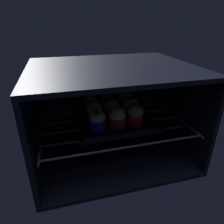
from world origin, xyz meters
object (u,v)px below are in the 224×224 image
muffin_row1_col1 (112,108)px  muffin_row1_col2 (130,106)px  muffin_row2_col2 (125,100)px  muffin_row1_col0 (94,111)px  muffin_row2_col1 (108,103)px  muffin_row0_col2 (135,114)px  muffin_row2_col0 (91,104)px  muffin_row0_col0 (97,120)px  baking_tray (112,118)px  muffin_row0_col1 (118,117)px

muffin_row1_col1 → muffin_row1_col2: (7.06, -0.18, 0.08)cm
muffin_row1_col2 → muffin_row2_col2: size_ratio=0.95×
muffin_row1_col0 → muffin_row2_col1: (7.04, 7.02, -0.16)cm
muffin_row0_col2 → muffin_row2_col0: size_ratio=1.06×
muffin_row2_col0 → muffin_row2_col2: size_ratio=0.86×
muffin_row1_col1 → muffin_row2_col1: size_ratio=1.01×
muffin_row0_col0 → muffin_row1_col1: bearing=45.0°
muffin_row1_col0 → muffin_row2_col2: bearing=26.2°
muffin_row0_col2 → muffin_row2_col0: bearing=134.3°
baking_tray → muffin_row1_col2: muffin_row1_col2 is taller
muffin_row0_col1 → muffin_row1_col2: 10.28cm
muffin_row1_col0 → muffin_row2_col0: size_ratio=1.02×
baking_tray → muffin_row1_col0: muffin_row1_col0 is taller
muffin_row1_col2 → muffin_row0_col2: bearing=-92.9°
muffin_row0_col0 → muffin_row1_col2: (14.62, 7.38, 0.40)cm
muffin_row0_col2 → muffin_row2_col0: 19.91cm
baking_tray → muffin_row2_col0: size_ratio=3.81×
muffin_row0_col1 → muffin_row2_col2: 16.27cm
muffin_row0_col2 → muffin_row2_col1: bearing=116.4°
muffin_row1_col2 → muffin_row2_col1: muffin_row1_col2 is taller
muffin_row0_col0 → muffin_row0_col2: bearing=1.4°
muffin_row2_col0 → muffin_row2_col1: bearing=-2.3°
muffin_row2_col2 → muffin_row1_col0: bearing=-153.8°
muffin_row0_col1 → muffin_row0_col2: same height
muffin_row0_col1 → muffin_row1_col0: size_ratio=1.03×
muffin_row0_col2 → muffin_row1_col1: 9.85cm
muffin_row0_col1 → muffin_row1_col0: (-7.18, 7.31, 0.11)cm
muffin_row2_col1 → muffin_row0_col2: bearing=-63.6°
muffin_row1_col2 → muffin_row2_col2: bearing=88.0°
baking_tray → muffin_row1_col2: 8.47cm
muffin_row2_col2 → muffin_row0_col0: bearing=-135.8°
muffin_row0_col0 → muffin_row1_col2: 16.38cm
muffin_row1_col1 → muffin_row2_col2: 10.07cm
muffin_row1_col1 → muffin_row1_col2: 7.07cm
muffin_row0_col1 → muffin_row1_col2: bearing=45.9°
muffin_row0_col2 → muffin_row1_col1: (-6.71, 7.20, 0.05)cm
muffin_row2_col1 → muffin_row2_col2: muffin_row2_col2 is taller
baking_tray → muffin_row0_col2: bearing=-45.7°
muffin_row0_col2 → muffin_row1_col0: muffin_row0_col2 is taller
muffin_row0_col0 → muffin_row2_col2: muffin_row2_col2 is taller
muffin_row2_col0 → muffin_row2_col1: muffin_row2_col1 is taller
muffin_row1_col1 → muffin_row2_col1: bearing=92.0°
muffin_row1_col0 → muffin_row0_col2: bearing=-26.5°
muffin_row1_col0 → muffin_row1_col2: 14.34cm
muffin_row0_col1 → muffin_row1_col1: 7.57cm
muffin_row0_col1 → muffin_row0_col2: 6.81cm
muffin_row0_col2 → muffin_row0_col0: bearing=-178.6°
muffin_row2_col0 → muffin_row0_col0: bearing=-91.4°
muffin_row1_col1 → muffin_row2_col0: size_ratio=1.04×
baking_tray → muffin_row2_col1: muffin_row2_col1 is taller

